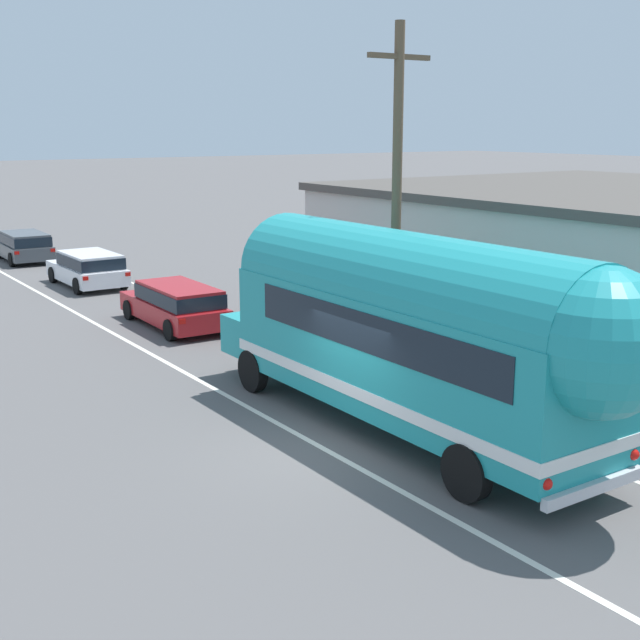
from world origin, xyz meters
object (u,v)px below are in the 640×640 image
(painted_bus, at_px, (419,327))
(car_lead, at_px, (176,303))
(car_second, at_px, (89,267))
(car_third, at_px, (24,245))
(utility_pole, at_px, (397,199))

(painted_bus, height_order, car_lead, painted_bus)
(car_second, distance_m, car_third, 7.87)
(painted_bus, xyz_separation_m, car_third, (-0.17, 27.60, -1.51))
(utility_pole, bearing_deg, car_second, 97.97)
(utility_pole, bearing_deg, car_third, 96.15)
(painted_bus, bearing_deg, car_second, 89.55)
(car_third, bearing_deg, car_second, -87.60)
(car_lead, relative_size, car_second, 1.09)
(car_lead, bearing_deg, utility_pole, -73.55)
(utility_pole, xyz_separation_m, painted_bus, (-2.40, -3.71, -2.12))
(painted_bus, height_order, car_third, painted_bus)
(painted_bus, distance_m, car_second, 19.80)
(car_lead, xyz_separation_m, car_third, (-0.27, 16.08, 0.00))
(painted_bus, xyz_separation_m, car_lead, (0.09, 11.52, -1.51))
(painted_bus, bearing_deg, car_lead, 89.54)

